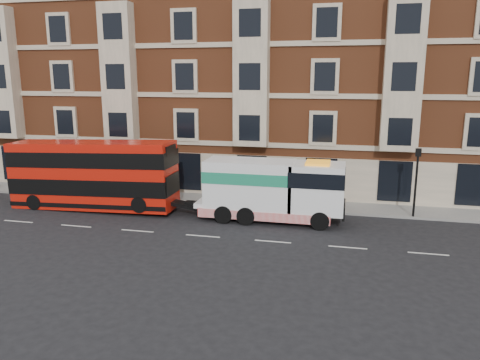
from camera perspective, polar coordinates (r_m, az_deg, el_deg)
name	(u,v)px	position (r m, az deg, el deg)	size (l,w,h in m)	color
ground	(203,236)	(26.69, -4.55, -6.83)	(120.00, 120.00, 0.00)	black
sidewalk	(234,201)	(33.57, -0.70, -2.58)	(90.00, 3.00, 0.15)	slate
victorian_terrace	(261,61)	(39.65, 2.64, 14.32)	(45.00, 12.00, 20.40)	brown
lamp_post_west	(148,165)	(33.71, -11.21, 1.78)	(0.35, 0.15, 4.35)	black
lamp_post_east	(416,177)	(31.09, 20.69, 0.30)	(0.35, 0.15, 4.35)	black
double_decker_bus	(93,174)	(32.91, -17.50, 0.74)	(11.33, 2.60, 4.59)	red
tow_truck	(270,189)	(28.88, 3.68, -1.16)	(9.07, 2.68, 3.78)	white
pedestrian	(81,181)	(37.88, -18.86, -0.09)	(0.61, 0.40, 1.68)	#17212F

